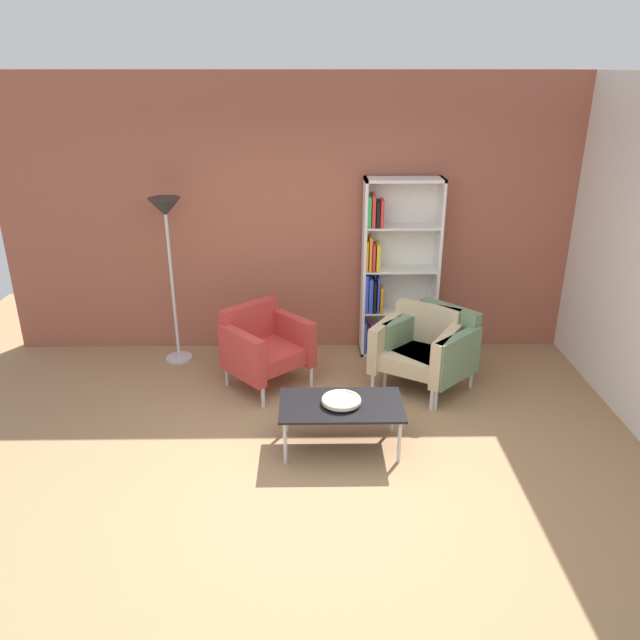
{
  "coord_description": "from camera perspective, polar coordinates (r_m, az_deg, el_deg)",
  "views": [
    {
      "loc": [
        0.04,
        -3.94,
        2.92
      ],
      "look_at": [
        0.11,
        0.84,
        0.95
      ],
      "focal_mm": 34.55,
      "sensor_mm": 36.0,
      "label": 1
    }
  ],
  "objects": [
    {
      "name": "floor_lamp_torchiere",
      "position": [
        6.35,
        -14.01,
        8.34
      ],
      "size": [
        0.32,
        0.32,
        1.74
      ],
      "color": "silver",
      "rests_on": "ground_plane"
    },
    {
      "name": "decorative_bowl",
      "position": [
        5.0,
        1.99,
        -7.44
      ],
      "size": [
        0.32,
        0.32,
        0.05
      ],
      "color": "beige",
      "rests_on": "coffee_table_low"
    },
    {
      "name": "bookshelf_tall",
      "position": [
        6.56,
        6.66,
        4.54
      ],
      "size": [
        0.8,
        0.3,
        1.9
      ],
      "color": "silver",
      "rests_on": "ground_plane"
    },
    {
      "name": "armchair_spare_guest",
      "position": [
        6.05,
        10.53,
        -2.48
      ],
      "size": [
        0.95,
        0.95,
        0.78
      ],
      "rotation": [
        0.0,
        0.0,
        -0.81
      ],
      "color": "slate",
      "rests_on": "ground_plane"
    },
    {
      "name": "coffee_table_low",
      "position": [
        5.03,
        1.98,
        -8.09
      ],
      "size": [
        1.0,
        0.56,
        0.4
      ],
      "color": "black",
      "rests_on": "ground_plane"
    },
    {
      "name": "armchair_near_window",
      "position": [
        6.01,
        -5.23,
        -2.33
      ],
      "size": [
        0.95,
        0.95,
        0.78
      ],
      "rotation": [
        0.0,
        0.0,
        0.73
      ],
      "color": "#B73833",
      "rests_on": "ground_plane"
    },
    {
      "name": "ground_plane",
      "position": [
        4.9,
        -1.18,
        -14.15
      ],
      "size": [
        8.32,
        8.32,
        0.0
      ],
      "primitive_type": "plane",
      "color": "#9E7751"
    },
    {
      "name": "armchair_by_bookshelf",
      "position": [
        6.01,
        9.04,
        -2.53
      ],
      "size": [
        0.94,
        0.92,
        0.78
      ],
      "rotation": [
        0.0,
        0.0,
        -0.54
      ],
      "color": "#C6B289",
      "rests_on": "ground_plane"
    },
    {
      "name": "brick_back_panel",
      "position": [
        6.57,
        -1.19,
        9.45
      ],
      "size": [
        6.4,
        0.12,
        2.9
      ],
      "primitive_type": "cube",
      "color": "#9E5642",
      "rests_on": "ground_plane"
    }
  ]
}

